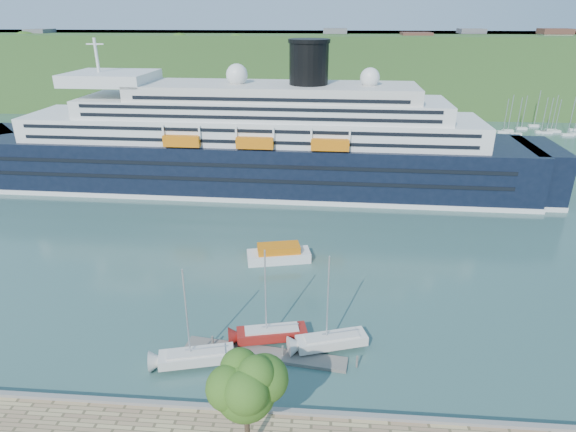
# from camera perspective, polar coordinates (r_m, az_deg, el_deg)

# --- Properties ---
(ground) EXTENTS (400.00, 400.00, 0.00)m
(ground) POSITION_cam_1_polar(r_m,az_deg,el_deg) (43.37, -8.17, -22.40)
(ground) COLOR #2B4D47
(ground) RESTS_ON ground
(far_hillside) EXTENTS (400.00, 50.00, 24.00)m
(far_hillside) POSITION_cam_1_polar(r_m,az_deg,el_deg) (175.67, 2.00, 16.95)
(far_hillside) COLOR #2C4E1F
(far_hillside) RESTS_ON ground
(quay_coping) EXTENTS (220.00, 0.50, 0.30)m
(quay_coping) POSITION_cam_1_polar(r_m,az_deg,el_deg) (42.43, -8.32, -21.49)
(quay_coping) COLOR slate
(quay_coping) RESTS_ON promenade
(cruise_ship) EXTENTS (119.02, 19.65, 26.66)m
(cruise_ship) POSITION_cam_1_polar(r_m,az_deg,el_deg) (88.63, -5.88, 11.63)
(cruise_ship) COLOR black
(cruise_ship) RESTS_ON ground
(promenade_tree) EXTENTS (5.67, 5.67, 9.39)m
(promenade_tree) POSITION_cam_1_polar(r_m,az_deg,el_deg) (35.98, -5.00, -21.20)
(promenade_tree) COLOR #2F5616
(promenade_tree) RESTS_ON promenade
(floating_pontoon) EXTENTS (16.06, 4.00, 0.35)m
(floating_pontoon) POSITION_cam_1_polar(r_m,az_deg,el_deg) (48.54, -2.75, -16.00)
(floating_pontoon) COLOR slate
(floating_pontoon) RESTS_ON ground
(sailboat_white_near) EXTENTS (7.97, 3.95, 9.92)m
(sailboat_white_near) POSITION_cam_1_polar(r_m,az_deg,el_deg) (45.26, -11.16, -12.17)
(sailboat_white_near) COLOR silver
(sailboat_white_near) RESTS_ON ground
(sailboat_red) EXTENTS (7.99, 3.79, 9.95)m
(sailboat_red) POSITION_cam_1_polar(r_m,az_deg,el_deg) (47.38, -2.01, -9.90)
(sailboat_red) COLOR maroon
(sailboat_red) RESTS_ON ground
(sailboat_white_far) EXTENTS (7.98, 4.33, 9.94)m
(sailboat_white_far) POSITION_cam_1_polar(r_m,az_deg,el_deg) (46.61, 5.35, -10.62)
(sailboat_white_far) COLOR silver
(sailboat_white_far) RESTS_ON ground
(tender_launch) EXTENTS (8.86, 4.65, 2.33)m
(tender_launch) POSITION_cam_1_polar(r_m,az_deg,el_deg) (64.13, -1.11, -4.40)
(tender_launch) COLOR orange
(tender_launch) RESTS_ON ground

